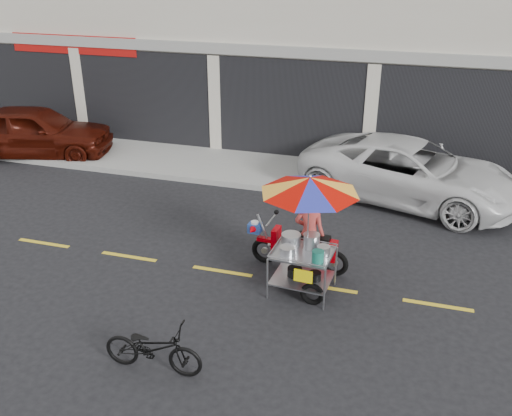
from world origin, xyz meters
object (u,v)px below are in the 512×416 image
(food_vendor_rig, at_px, (308,214))
(white_pickup, at_px, (410,172))
(near_bicycle, at_px, (153,348))
(maroon_sedan, at_px, (34,131))

(food_vendor_rig, bearing_deg, white_pickup, 74.00)
(white_pickup, height_order, near_bicycle, white_pickup)
(maroon_sedan, bearing_deg, near_bicycle, -149.76)
(maroon_sedan, xyz_separation_m, white_pickup, (10.74, -0.15, -0.02))
(white_pickup, xyz_separation_m, near_bicycle, (-3.24, -7.47, -0.34))
(near_bicycle, bearing_deg, white_pickup, -25.34)
(white_pickup, distance_m, near_bicycle, 8.15)
(maroon_sedan, height_order, food_vendor_rig, food_vendor_rig)
(maroon_sedan, distance_m, white_pickup, 10.74)
(near_bicycle, bearing_deg, maroon_sedan, 42.67)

